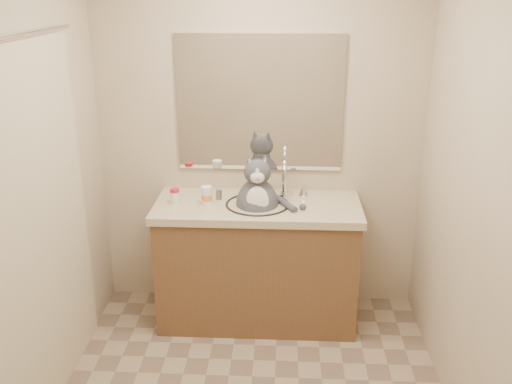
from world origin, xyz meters
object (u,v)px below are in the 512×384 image
(pill_bottle_redcap, at_px, (175,196))
(pill_bottle_orange, at_px, (207,196))
(cat, at_px, (258,202))
(grey_canister, at_px, (219,195))

(pill_bottle_redcap, xyz_separation_m, pill_bottle_orange, (0.21, -0.00, 0.01))
(cat, bearing_deg, pill_bottle_orange, 177.12)
(pill_bottle_redcap, relative_size, grey_canister, 1.58)
(pill_bottle_orange, xyz_separation_m, grey_canister, (0.07, 0.09, -0.03))
(cat, xyz_separation_m, pill_bottle_orange, (-0.33, -0.00, 0.04))
(pill_bottle_orange, relative_size, grey_canister, 1.87)
(grey_canister, bearing_deg, pill_bottle_orange, -125.74)
(cat, bearing_deg, pill_bottle_redcap, 176.38)
(cat, relative_size, pill_bottle_redcap, 5.48)
(cat, height_order, grey_canister, cat)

